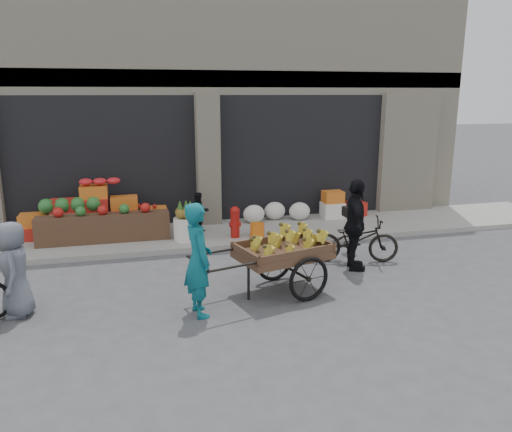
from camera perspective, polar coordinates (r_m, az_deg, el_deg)
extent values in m
plane|color=#424244|center=(7.94, 0.55, -10.43)|extent=(80.00, 80.00, 0.00)
cube|color=gray|center=(11.69, -4.64, -2.09)|extent=(18.00, 2.20, 0.12)
cube|color=beige|center=(15.30, -7.62, 14.64)|extent=(14.00, 6.00, 7.00)
cube|color=gray|center=(12.48, -5.99, 15.34)|extent=(14.00, 0.30, 0.40)
cube|color=black|center=(13.10, -17.03, 6.27)|extent=(4.40, 1.60, 3.10)
cube|color=black|center=(13.79, 4.11, 7.20)|extent=(4.40, 1.60, 3.10)
cube|color=beige|center=(12.39, -5.62, 6.40)|extent=(0.55, 0.80, 3.22)
cube|color=brown|center=(11.32, -16.98, -1.31)|extent=(2.80, 0.45, 0.60)
sphere|color=#1E5923|center=(11.76, -20.44, 1.18)|extent=(0.34, 0.34, 0.34)
cylinder|color=silver|center=(11.04, -8.06, -1.48)|extent=(0.52, 0.52, 0.50)
cylinder|color=#A5140F|center=(11.15, -2.41, -1.04)|extent=(0.20, 0.20, 0.56)
sphere|color=#A5140F|center=(11.07, -2.43, 0.56)|extent=(0.22, 0.22, 0.22)
cylinder|color=orange|center=(11.24, 0.14, -1.58)|extent=(0.32, 0.32, 0.30)
ellipsoid|color=silver|center=(12.56, 2.41, 0.39)|extent=(1.70, 0.60, 0.44)
imported|color=black|center=(11.61, -6.47, 0.43)|extent=(0.51, 0.43, 0.93)
cube|color=brown|center=(8.30, 3.08, -4.33)|extent=(1.67, 1.31, 0.13)
torus|color=black|center=(8.08, 6.05, -7.21)|extent=(0.73, 0.26, 0.74)
torus|color=black|center=(8.90, 2.14, -5.12)|extent=(0.73, 0.26, 0.74)
cylinder|color=black|center=(8.12, -0.86, -7.53)|extent=(0.05, 0.05, 0.61)
imported|color=#0D5B67|center=(7.46, -6.63, -4.99)|extent=(0.51, 0.69, 1.74)
imported|color=slate|center=(8.25, -25.88, -5.50)|extent=(0.55, 0.77, 1.46)
imported|color=black|center=(10.04, 11.22, -2.68)|extent=(1.81, 1.05, 0.90)
imported|color=black|center=(9.50, 11.27, -1.02)|extent=(0.69, 1.10, 1.74)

